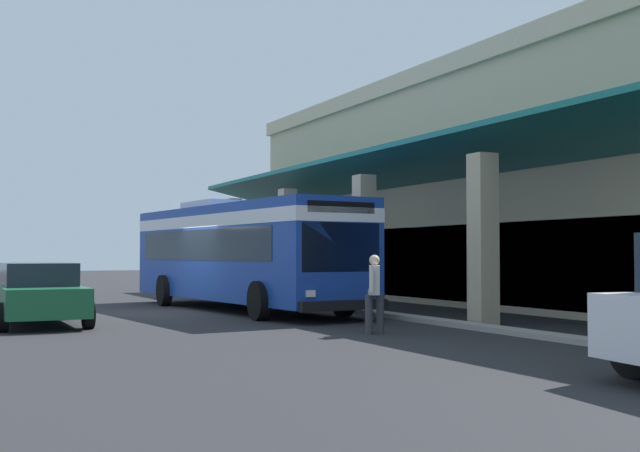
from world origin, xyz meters
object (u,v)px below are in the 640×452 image
at_px(pedestrian, 374,290).
at_px(transit_bus, 241,248).
at_px(parked_sedan_green, 38,293).
at_px(potted_palm, 307,281).

bearing_deg(pedestrian, transit_bus, -179.70).
height_order(transit_bus, parked_sedan_green, transit_bus).
distance_m(parked_sedan_green, potted_palm, 11.24).
bearing_deg(parked_sedan_green, transit_bus, 113.12).
xyz_separation_m(parked_sedan_green, potted_palm, (-5.65, 9.71, -0.04)).
distance_m(transit_bus, parked_sedan_green, 6.71).
relative_size(pedestrian, potted_palm, 0.51).
bearing_deg(potted_palm, pedestrian, -18.02).
relative_size(parked_sedan_green, pedestrian, 2.64).
bearing_deg(transit_bus, pedestrian, 0.30).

